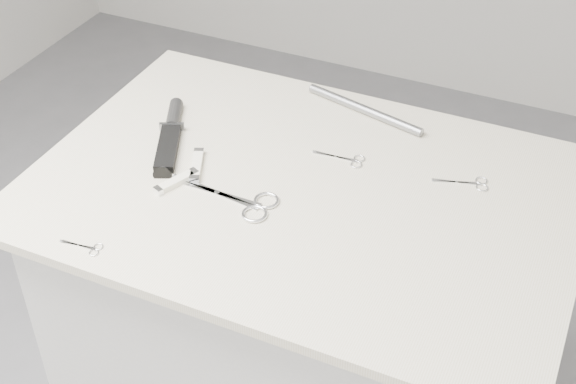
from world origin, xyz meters
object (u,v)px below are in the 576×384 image
at_px(embroidery_scissors_b, 470,183).
at_px(pocket_knife_b, 197,165).
at_px(tiny_scissors, 86,247).
at_px(large_shears, 245,202).
at_px(metal_rail, 364,109).
at_px(pocket_knife_a, 177,181).
at_px(sheathed_knife, 171,132).
at_px(plinth, 301,355).
at_px(embroidery_scissors_a, 347,159).

bearing_deg(embroidery_scissors_b, pocket_knife_b, -178.24).
bearing_deg(tiny_scissors, large_shears, 42.82).
bearing_deg(embroidery_scissors_b, metal_rail, 133.80).
bearing_deg(large_shears, pocket_knife_a, -175.64).
bearing_deg(tiny_scissors, embroidery_scissors_b, 32.86).
bearing_deg(large_shears, sheathed_knife, 154.45).
height_order(plinth, embroidery_scissors_a, embroidery_scissors_a).
bearing_deg(sheathed_knife, large_shears, -144.01).
height_order(large_shears, tiny_scissors, large_shears).
height_order(large_shears, sheathed_knife, sheathed_knife).
bearing_deg(metal_rail, pocket_knife_a, -122.24).
height_order(sheathed_knife, pocket_knife_b, sheathed_knife).
xyz_separation_m(tiny_scissors, pocket_knife_a, (0.05, 0.21, 0.00)).
relative_size(embroidery_scissors_a, embroidery_scissors_b, 0.99).
bearing_deg(pocket_knife_a, metal_rail, -8.95).
distance_m(sheathed_knife, pocket_knife_b, 0.12).
relative_size(large_shears, embroidery_scissors_a, 2.03).
bearing_deg(sheathed_knife, embroidery_scissors_b, -105.65).
bearing_deg(plinth, embroidery_scissors_a, 69.17).
bearing_deg(pocket_knife_b, tiny_scissors, 144.45).
bearing_deg(tiny_scissors, plinth, 42.71).
height_order(sheathed_knife, metal_rail, sheathed_knife).
distance_m(large_shears, pocket_knife_b, 0.14).
bearing_deg(tiny_scissors, pocket_knife_b, 72.17).
relative_size(tiny_scissors, sheathed_knife, 0.33).
bearing_deg(embroidery_scissors_a, pocket_knife_a, -146.02).
xyz_separation_m(embroidery_scissors_a, sheathed_knife, (-0.35, -0.07, 0.01)).
height_order(plinth, embroidery_scissors_b, embroidery_scissors_b).
distance_m(plinth, pocket_knife_a, 0.53).
relative_size(embroidery_scissors_a, tiny_scissors, 1.34).
relative_size(pocket_knife_a, metal_rail, 0.33).
bearing_deg(pocket_knife_a, sheathed_knife, 57.90).
xyz_separation_m(embroidery_scissors_a, metal_rail, (-0.03, 0.17, 0.01)).
bearing_deg(sheathed_knife, plinth, -122.48).
bearing_deg(pocket_knife_b, sheathed_knife, 30.50).
height_order(embroidery_scissors_a, metal_rail, metal_rail).
relative_size(plinth, pocket_knife_b, 9.05).
bearing_deg(plinth, metal_rail, 86.82).
xyz_separation_m(tiny_scissors, sheathed_knife, (-0.04, 0.35, 0.01)).
relative_size(pocket_knife_b, metal_rail, 0.36).
bearing_deg(embroidery_scissors_a, pocket_knife_b, -154.41).
xyz_separation_m(embroidery_scissors_a, tiny_scissors, (-0.31, -0.42, -0.00)).
bearing_deg(embroidery_scissors_a, metal_rail, 95.39).
distance_m(sheathed_knife, metal_rail, 0.40).
bearing_deg(pocket_knife_b, metal_rail, -59.67).
bearing_deg(tiny_scissors, embroidery_scissors_a, 47.33).
bearing_deg(embroidery_scissors_b, plinth, -170.89).
height_order(large_shears, metal_rail, metal_rail).
distance_m(large_shears, pocket_knife_a, 0.14).
relative_size(plinth, embroidery_scissors_b, 8.75).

